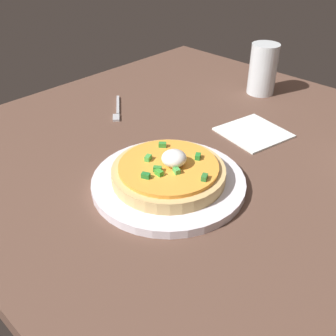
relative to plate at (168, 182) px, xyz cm
name	(u,v)px	position (x,y,z in cm)	size (l,w,h in cm)	color
dining_table	(220,161)	(0.12, 13.88, -2.33)	(98.47, 88.37, 3.25)	brown
plate	(168,182)	(0.00, 0.00, 0.00)	(24.86, 24.86, 1.41)	white
pizza	(168,171)	(0.04, 0.02, 2.11)	(18.21, 18.21, 5.19)	tan
cup_near	(263,72)	(-10.39, 42.84, 4.45)	(6.48, 6.48, 11.76)	silver
fork	(116,110)	(-27.36, 11.81, -0.45)	(10.00, 8.61, 0.50)	#B7B7BC
napkin	(255,133)	(0.43, 24.44, -0.50)	(11.72, 11.72, 0.40)	white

